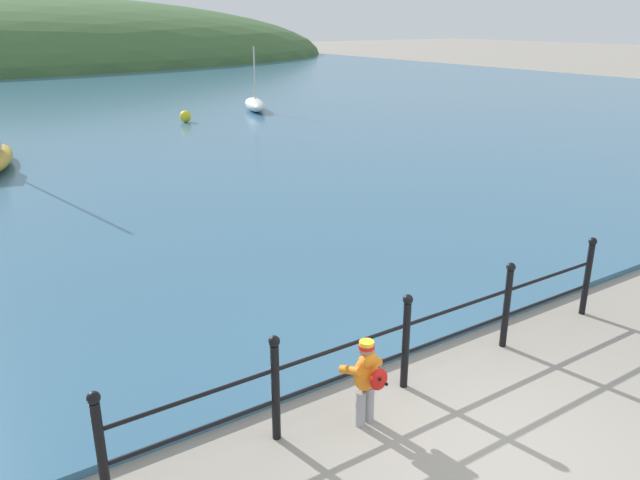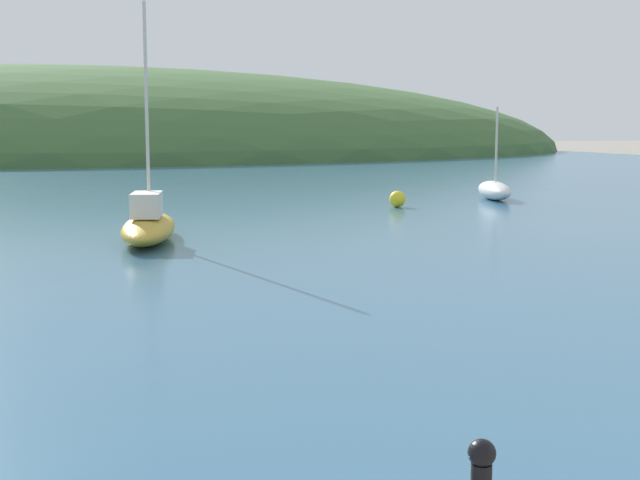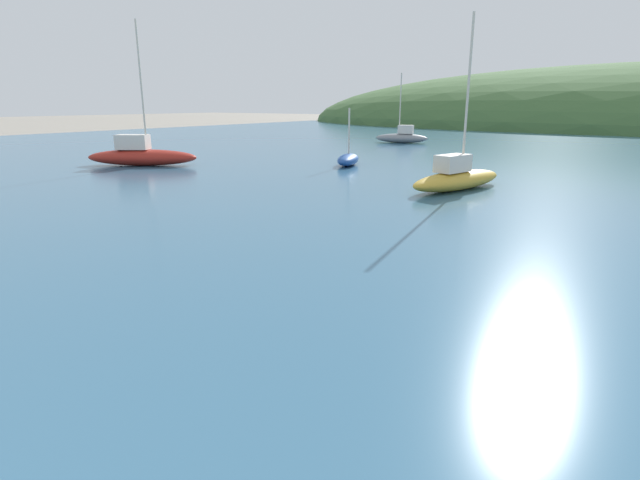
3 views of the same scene
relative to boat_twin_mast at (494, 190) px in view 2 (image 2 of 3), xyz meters
The scene contains 5 objects.
water 13.17m from the boat_twin_mast, 135.61° to the left, with size 80.00×60.00×0.10m, color #386684.
far_hillside 47.63m from the boat_twin_mast, 101.40° to the left, with size 83.10×45.70×13.46m.
boat_twin_mast is the anchor object (origin of this frame).
boat_mid_harbor 13.47m from the boat_twin_mast, 152.03° to the right, with size 1.98×4.03×4.82m.
mooring_buoy 4.20m from the boat_twin_mast, 161.58° to the right, with size 0.47×0.47×0.47m, color yellow.
Camera 2 is at (-5.39, -1.62, 2.52)m, focal length 50.00 mm.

